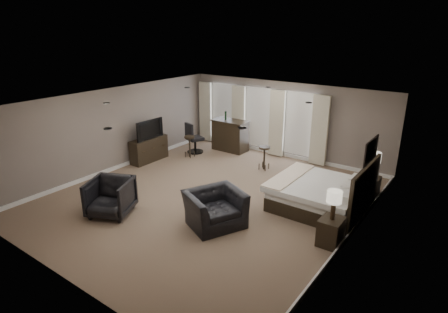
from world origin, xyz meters
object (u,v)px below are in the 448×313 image
Objects in this scene: nightstand_far at (370,187)px; bar_stool_left at (190,147)px; tv at (148,136)px; dresser at (149,149)px; lamp_far at (373,165)px; armchair_far at (110,195)px; armchair_near at (215,203)px; bar_counter at (230,135)px; desk_chair at (195,138)px; bar_stool_right at (264,158)px; nightstand_near at (331,232)px; bed at (319,182)px; lamp_near at (334,205)px.

nightstand_far is 6.07m from bar_stool_left.
dresser is at bearing 0.00° from tv.
armchair_far is (-4.83, -4.76, -0.40)m from lamp_far.
bar_stool_left is (-3.58, 3.25, -0.17)m from armchair_near.
bar_counter is 1.16× the size of desk_chair.
bar_stool_right is at bearing 23.94° from dresser.
bed is at bearing 121.54° from nightstand_near.
tv is at bearing 89.79° from armchair_near.
lamp_near is at bearing -36.29° from bar_counter.
tv is 3.95m from bar_stool_right.
armchair_far is at bearing -158.98° from nightstand_near.
armchair_far is at bearing -158.98° from lamp_near.
bar_counter is 1.62m from bar_stool_left.
lamp_far reaches higher than lamp_near.
tv is 1.76m from desk_chair.
bar_stool_right is (-2.45, 1.51, -0.31)m from bed.
lamp_near is (0.89, -1.45, 0.22)m from bed.
bar_counter is (1.58, 2.55, -0.30)m from tv.
armchair_near is at bearing -124.00° from nightstand_far.
nightstand_near is at bearing 0.00° from lamp_near.
desk_chair is at bearing 80.45° from armchair_far.
nightstand_far is at bearing 58.46° from bed.
bar_stool_left is at bearing -37.84° from tv.
bed is 3.40× the size of lamp_near.
lamp_near is 0.46× the size of dresser.
nightstand_near is at bearing -11.18° from dresser.
tv is at bearing -167.51° from lamp_far.
dresser is 1.41m from bar_stool_left.
bar_stool_left is at bearing -169.96° from bar_stool_right.
tv is 1.12× the size of armchair_far.
bed is 1.72m from lamp_near.
bar_stool_right reaches higher than nightstand_near.
lamp_near is 7.07m from dresser.
lamp_far is 0.53× the size of bar_counter.
lamp_far is 7.11m from dresser.
dresser is at bearing -121.79° from bar_counter.
lamp_near reaches higher than dresser.
nightstand_near is 4.46m from bar_stool_right.
lamp_near is at bearing -58.46° from bed.
nightstand_far is at bearing -8.54° from armchair_near.
lamp_far is 0.70× the size of armchair_far.
desk_chair reaches higher than bar_stool_right.
nightstand_near is at bearing -90.00° from lamp_far.
desk_chair is (-1.38, 4.81, 0.06)m from armchair_far.
bed is 1.93× the size of desk_chair.
nightstand_near is 0.53× the size of desk_chair.
nightstand_near is at bearing -58.46° from bed.
nightstand_far is at bearing 19.04° from armchair_far.
dresser is (-6.92, -1.53, 0.12)m from nightstand_far.
nightstand_near is at bearing -101.18° from tv.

